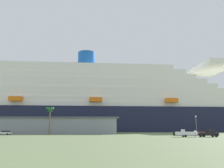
% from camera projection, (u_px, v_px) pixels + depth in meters
% --- Properties ---
extents(ground_plane, '(600.00, 600.00, 0.00)m').
position_uv_depth(ground_plane, '(122.00, 133.00, 111.06)').
color(ground_plane, '#66754C').
extents(cruise_ship, '(254.73, 39.94, 65.22)m').
position_uv_depth(cruise_ship, '(127.00, 106.00, 162.45)').
color(cruise_ship, '#191E38').
rests_on(cruise_ship, ground_plane).
extents(terminal_building, '(59.39, 27.91, 7.29)m').
position_uv_depth(terminal_building, '(56.00, 126.00, 104.07)').
color(terminal_building, gray).
rests_on(terminal_building, ground_plane).
extents(pickup_truck, '(5.61, 2.30, 2.20)m').
position_uv_depth(pickup_truck, '(209.00, 133.00, 64.58)').
color(pickup_truck, black).
rests_on(pickup_truck, ground_plane).
extents(small_boat_on_trailer, '(8.68, 2.15, 2.15)m').
position_uv_depth(small_boat_on_trailer, '(188.00, 134.00, 64.05)').
color(small_boat_on_trailer, '#595960').
rests_on(small_boat_on_trailer, ground_plane).
extents(palm_tree, '(3.80, 3.66, 11.05)m').
position_uv_depth(palm_tree, '(50.00, 112.00, 89.92)').
color(palm_tree, brown).
rests_on(palm_tree, ground_plane).
extents(street_lamp, '(0.56, 0.56, 6.84)m').
position_uv_depth(street_lamp, '(196.00, 122.00, 78.09)').
color(street_lamp, slate).
rests_on(street_lamp, ground_plane).
extents(parked_car_white_van, '(4.89, 2.74, 1.58)m').
position_uv_depth(parked_car_white_van, '(5.00, 133.00, 85.96)').
color(parked_car_white_van, white).
rests_on(parked_car_white_van, ground_plane).
extents(parked_car_silver_sedan, '(4.61, 2.34, 1.58)m').
position_uv_depth(parked_car_silver_sedan, '(24.00, 132.00, 96.83)').
color(parked_car_silver_sedan, silver).
rests_on(parked_car_silver_sedan, ground_plane).
extents(parked_car_red_hatchback, '(4.83, 2.68, 1.58)m').
position_uv_depth(parked_car_red_hatchback, '(199.00, 132.00, 91.87)').
color(parked_car_red_hatchback, red).
rests_on(parked_car_red_hatchback, ground_plane).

